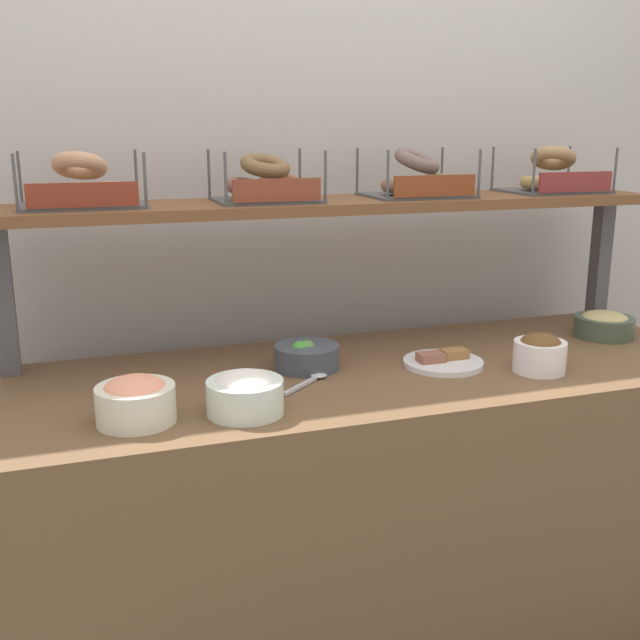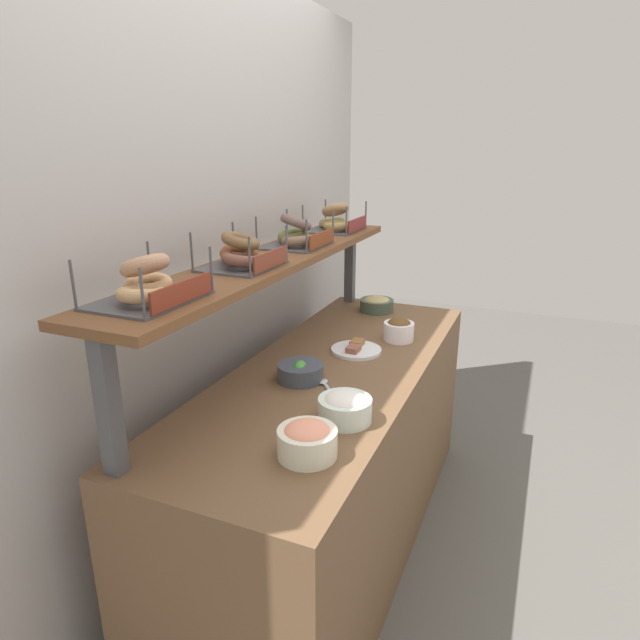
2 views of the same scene
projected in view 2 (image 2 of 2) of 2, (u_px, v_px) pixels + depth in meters
ground_plane at (332, 539)px, 2.47m from camera, size 8.00×8.00×0.00m
back_wall at (213, 270)px, 2.30m from camera, size 3.17×0.06×2.40m
deli_counter at (333, 458)px, 2.34m from camera, size 1.97×0.70×0.85m
shelf_riser_left at (109, 407)px, 1.43m from camera, size 0.05×0.05×0.40m
shelf_riser_right at (350, 267)px, 3.05m from camera, size 0.05×0.05×0.40m
upper_shelf at (271, 260)px, 2.18m from camera, size 1.93×0.32×0.03m
bowl_chocolate_spread at (399, 329)px, 2.48m from camera, size 0.14×0.14×0.11m
bowl_hummus at (377, 304)px, 2.91m from camera, size 0.18×0.18×0.08m
bowl_lox_spread at (307, 440)px, 1.56m from camera, size 0.17×0.17×0.11m
bowl_veggie_mix at (300, 371)px, 2.06m from camera, size 0.18×0.18×0.08m
bowl_cream_cheese at (345, 407)px, 1.76m from camera, size 0.18×0.18×0.10m
serving_plate_white at (356, 349)px, 2.35m from camera, size 0.22×0.22×0.04m
serving_spoon_near_plate at (326, 386)px, 2.01m from camera, size 0.15×0.12×0.01m
bagel_basket_sesame at (148, 285)px, 1.54m from camera, size 0.31×0.26×0.15m
bagel_basket_cinnamon_raisin at (242, 254)px, 1.96m from camera, size 0.29×0.26×0.14m
bagel_basket_poppy at (297, 235)px, 2.36m from camera, size 0.30×0.26×0.15m
bagel_basket_everything at (336, 222)px, 2.78m from camera, size 0.30×0.26×0.15m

